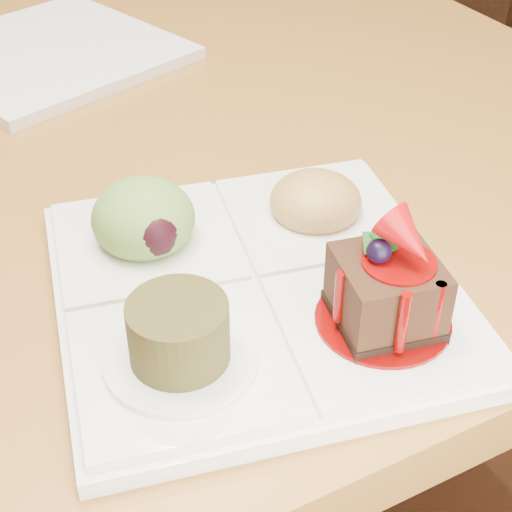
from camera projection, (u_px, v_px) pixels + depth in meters
name	position (u px, v px, depth m)	size (l,w,h in m)	color
ground	(65.00, 376.00, 1.49)	(6.00, 6.00, 0.00)	#522A17
chair_right	(385.00, 45.00, 1.45)	(0.43, 0.43, 0.92)	black
sampler_plate	(252.00, 272.00, 0.51)	(0.30, 0.30, 0.10)	white
second_plate	(48.00, 53.00, 0.82)	(0.23, 0.23, 0.01)	white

